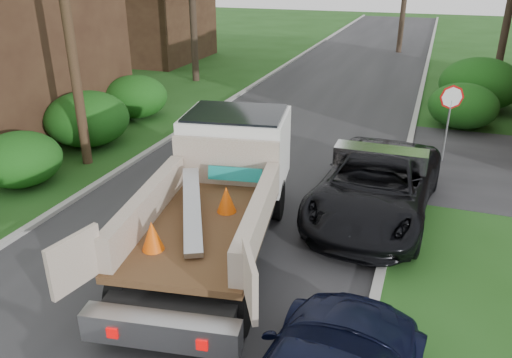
{
  "coord_description": "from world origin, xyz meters",
  "views": [
    {
      "loc": [
        4.59,
        -7.18,
        5.94
      ],
      "look_at": [
        0.95,
        3.01,
        1.2
      ],
      "focal_mm": 35.0,
      "sensor_mm": 36.0,
      "label": 1
    }
  ],
  "objects": [
    {
      "name": "curb_left",
      "position": [
        -4.1,
        10.0,
        0.06
      ],
      "size": [
        0.2,
        90.0,
        0.12
      ],
      "primitive_type": "cube",
      "color": "#9E9E99",
      "rests_on": "ground"
    },
    {
      "name": "black_pickup",
      "position": [
        3.6,
        4.5,
        0.81
      ],
      "size": [
        3.08,
        5.98,
        1.61
      ],
      "primitive_type": "imported",
      "rotation": [
        0.0,
        0.0,
        -0.07
      ],
      "color": "black",
      "rests_on": "ground"
    },
    {
      "name": "road",
      "position": [
        0.0,
        10.0,
        0.0
      ],
      "size": [
        8.0,
        90.0,
        0.02
      ],
      "primitive_type": "cube",
      "color": "#28282B",
      "rests_on": "ground"
    },
    {
      "name": "curb_right",
      "position": [
        4.1,
        10.0,
        0.06
      ],
      "size": [
        0.2,
        90.0,
        0.12
      ],
      "primitive_type": "cube",
      "color": "#9E9E99",
      "rests_on": "ground"
    },
    {
      "name": "hedge_left_a",
      "position": [
        -6.2,
        3.0,
        0.77
      ],
      "size": [
        2.34,
        2.34,
        1.53
      ],
      "primitive_type": "ellipsoid",
      "color": "#174510",
      "rests_on": "ground"
    },
    {
      "name": "flatbed_truck",
      "position": [
        0.4,
        2.38,
        1.41
      ],
      "size": [
        3.89,
        7.21,
        2.6
      ],
      "rotation": [
        0.0,
        0.0,
        0.16
      ],
      "color": "black",
      "rests_on": "ground"
    },
    {
      "name": "hedge_left_c",
      "position": [
        -6.8,
        10.0,
        0.85
      ],
      "size": [
        2.6,
        2.6,
        1.7
      ],
      "primitive_type": "ellipsoid",
      "color": "#174510",
      "rests_on": "ground"
    },
    {
      "name": "ground",
      "position": [
        0.0,
        0.0,
        0.0
      ],
      "size": [
        120.0,
        120.0,
        0.0
      ],
      "primitive_type": "plane",
      "color": "#1C4714",
      "rests_on": "ground"
    },
    {
      "name": "stop_sign",
      "position": [
        5.2,
        9.0,
        1.78
      ],
      "size": [
        0.71,
        0.32,
        2.48
      ],
      "color": "slate",
      "rests_on": "ground"
    },
    {
      "name": "house_left_far",
      "position": [
        -13.5,
        22.0,
        3.05
      ],
      "size": [
        7.56,
        7.56,
        6.0
      ],
      "color": "#352016",
      "rests_on": "ground"
    },
    {
      "name": "hedge_right_b",
      "position": [
        6.5,
        16.0,
        1.1
      ],
      "size": [
        3.38,
        3.38,
        2.21
      ],
      "primitive_type": "ellipsoid",
      "color": "#174510",
      "rests_on": "ground"
    },
    {
      "name": "hedge_left_b",
      "position": [
        -6.5,
        6.5,
        0.94
      ],
      "size": [
        2.86,
        2.86,
        1.87
      ],
      "primitive_type": "ellipsoid",
      "color": "#174510",
      "rests_on": "ground"
    },
    {
      "name": "hedge_right_a",
      "position": [
        5.8,
        13.0,
        0.85
      ],
      "size": [
        2.6,
        2.6,
        1.7
      ],
      "primitive_type": "ellipsoid",
      "color": "#174510",
      "rests_on": "ground"
    }
  ]
}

